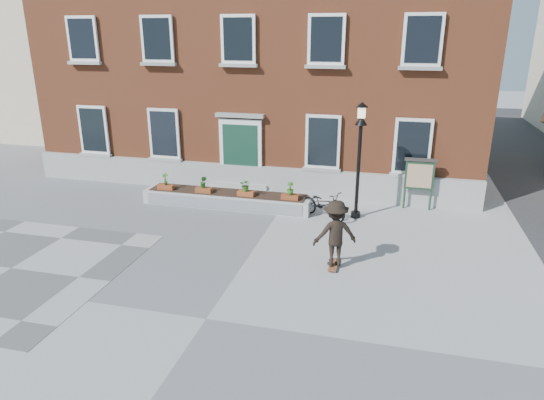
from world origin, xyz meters
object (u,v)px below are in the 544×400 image
(lamp_post, at_px, (360,145))
(skateboarder, at_px, (335,233))
(notice_board, at_px, (419,175))
(bicycle, at_px, (323,204))

(lamp_post, height_order, skateboarder, lamp_post)
(skateboarder, bearing_deg, notice_board, 66.59)
(lamp_post, bearing_deg, notice_board, 33.80)
(bicycle, distance_m, lamp_post, 2.35)
(bicycle, relative_size, lamp_post, 0.47)
(notice_board, bearing_deg, bicycle, -151.56)
(lamp_post, relative_size, notice_board, 2.10)
(bicycle, relative_size, notice_board, 0.99)
(skateboarder, bearing_deg, lamp_post, 86.40)
(skateboarder, bearing_deg, bicycle, 103.08)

